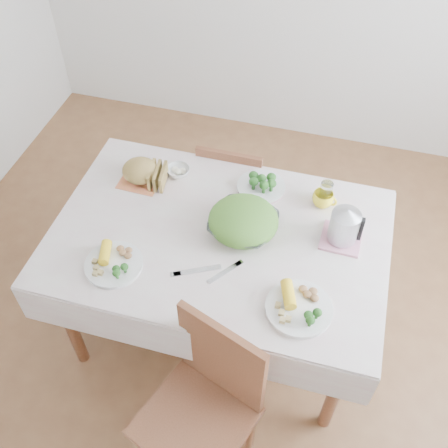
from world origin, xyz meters
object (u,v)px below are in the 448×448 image
(salad_bowl, at_px, (243,225))
(dinner_plate_left, at_px, (114,265))
(chair_far, at_px, (236,181))
(dining_table, at_px, (219,285))
(electric_kettle, at_px, (345,221))
(dinner_plate_right, at_px, (299,309))
(chair_near, at_px, (195,419))
(yellow_mug, at_px, (323,199))

(salad_bowl, relative_size, dinner_plate_left, 1.18)
(chair_far, bearing_deg, salad_bowl, 107.10)
(dining_table, xyz_separation_m, chair_far, (-0.09, 0.66, 0.09))
(dinner_plate_left, relative_size, electric_kettle, 1.38)
(salad_bowl, bearing_deg, chair_far, 107.09)
(dining_table, height_order, dinner_plate_right, dinner_plate_right)
(dinner_plate_left, relative_size, dinner_plate_right, 0.92)
(chair_near, bearing_deg, yellow_mug, 93.01)
(chair_far, xyz_separation_m, yellow_mug, (0.51, -0.35, 0.34))
(yellow_mug, bearing_deg, electric_kettle, -59.27)
(chair_near, distance_m, dinner_plate_right, 0.61)
(dining_table, xyz_separation_m, yellow_mug, (0.42, 0.31, 0.43))
(dining_table, bearing_deg, electric_kettle, 12.70)
(chair_far, height_order, salad_bowl, chair_far)
(chair_near, relative_size, chair_far, 1.12)
(yellow_mug, xyz_separation_m, electric_kettle, (0.11, -0.19, 0.08))
(dinner_plate_right, height_order, yellow_mug, yellow_mug)
(dinner_plate_left, distance_m, yellow_mug, 1.00)
(dinner_plate_left, bearing_deg, chair_near, -41.47)
(chair_far, height_order, dinner_plate_left, chair_far)
(electric_kettle, bearing_deg, yellow_mug, 134.59)
(chair_far, height_order, electric_kettle, electric_kettle)
(yellow_mug, bearing_deg, dining_table, -143.48)
(yellow_mug, bearing_deg, dinner_plate_left, -143.20)
(chair_near, relative_size, electric_kettle, 5.04)
(chair_far, relative_size, salad_bowl, 2.75)
(dining_table, height_order, chair_far, chair_far)
(chair_far, distance_m, dinner_plate_right, 1.12)
(dinner_plate_left, relative_size, yellow_mug, 2.52)
(chair_near, bearing_deg, electric_kettle, 82.95)
(chair_near, xyz_separation_m, dinner_plate_left, (-0.48, 0.43, 0.31))
(electric_kettle, bearing_deg, salad_bowl, -157.82)
(chair_far, bearing_deg, dinner_plate_right, 117.79)
(salad_bowl, xyz_separation_m, electric_kettle, (0.43, 0.06, 0.08))
(dining_table, relative_size, salad_bowl, 4.74)
(chair_far, distance_m, electric_kettle, 0.92)
(dinner_plate_right, bearing_deg, dinner_plate_left, 179.60)
(dining_table, height_order, electric_kettle, electric_kettle)
(dining_table, height_order, dinner_plate_left, dinner_plate_left)
(chair_far, relative_size, dinner_plate_right, 2.99)
(salad_bowl, height_order, dinner_plate_right, salad_bowl)
(dining_table, xyz_separation_m, dinner_plate_left, (-0.38, -0.29, 0.40))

